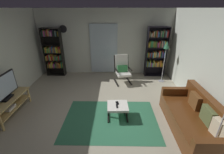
# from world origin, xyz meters

# --- Properties ---
(ground_plane) EXTENTS (7.02, 7.02, 0.00)m
(ground_plane) POSITION_xyz_m (0.00, 0.00, 0.00)
(ground_plane) COLOR #AAA38B
(wall_back) EXTENTS (5.60, 0.06, 2.60)m
(wall_back) POSITION_xyz_m (0.00, 2.90, 1.30)
(wall_back) COLOR silver
(wall_back) RESTS_ON ground
(wall_right) EXTENTS (0.06, 6.00, 2.60)m
(wall_right) POSITION_xyz_m (2.70, 0.00, 1.30)
(wall_right) COLOR silver
(wall_right) RESTS_ON ground
(glass_door_panel) EXTENTS (1.10, 0.01, 2.00)m
(glass_door_panel) POSITION_xyz_m (-0.04, 2.83, 1.05)
(glass_door_panel) COLOR silver
(area_rug) EXTENTS (2.34, 1.63, 0.01)m
(area_rug) POSITION_xyz_m (0.31, -0.21, 0.00)
(area_rug) COLOR #306F4D
(area_rug) RESTS_ON ground
(tv_stand) EXTENTS (0.51, 1.31, 0.48)m
(tv_stand) POSITION_xyz_m (-2.36, -0.04, 0.32)
(tv_stand) COLOR tan
(tv_stand) RESTS_ON ground
(television) EXTENTS (0.20, 1.01, 0.64)m
(television) POSITION_xyz_m (-2.36, -0.03, 0.78)
(television) COLOR black
(television) RESTS_ON tv_stand
(bookshelf_near_tv) EXTENTS (0.73, 0.30, 1.92)m
(bookshelf_near_tv) POSITION_xyz_m (-2.06, 2.64, 0.97)
(bookshelf_near_tv) COLOR black
(bookshelf_near_tv) RESTS_ON ground
(bookshelf_near_sofa) EXTENTS (0.79, 0.30, 1.97)m
(bookshelf_near_sofa) POSITION_xyz_m (2.05, 2.64, 1.05)
(bookshelf_near_sofa) COLOR black
(bookshelf_near_sofa) RESTS_ON ground
(leather_sofa) EXTENTS (0.85, 1.95, 0.83)m
(leather_sofa) POSITION_xyz_m (2.22, -0.51, 0.31)
(leather_sofa) COLOR #562C12
(leather_sofa) RESTS_ON ground
(lounge_armchair) EXTENTS (0.69, 0.76, 1.02)m
(lounge_armchair) POSITION_xyz_m (0.70, 2.02, 0.53)
(lounge_armchair) COLOR black
(lounge_armchair) RESTS_ON ground
(ottoman) EXTENTS (0.54, 0.50, 0.36)m
(ottoman) POSITION_xyz_m (0.49, -0.09, 0.30)
(ottoman) COLOR white
(ottoman) RESTS_ON ground
(tv_remote) EXTENTS (0.05, 0.15, 0.02)m
(tv_remote) POSITION_xyz_m (0.47, -0.14, 0.37)
(tv_remote) COLOR black
(tv_remote) RESTS_ON ottoman
(cell_phone) EXTENTS (0.09, 0.15, 0.01)m
(cell_phone) POSITION_xyz_m (0.48, -0.00, 0.37)
(cell_phone) COLOR black
(cell_phone) RESTS_ON ottoman
(floor_lamp_by_shelf) EXTENTS (0.22, 0.22, 1.55)m
(floor_lamp_by_shelf) POSITION_xyz_m (2.23, 2.04, 1.25)
(floor_lamp_by_shelf) COLOR #A5A5AD
(floor_lamp_by_shelf) RESTS_ON ground
(wall_clock) EXTENTS (0.29, 0.03, 0.29)m
(wall_clock) POSITION_xyz_m (-1.61, 2.82, 1.85)
(wall_clock) COLOR silver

